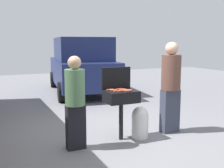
{
  "coord_description": "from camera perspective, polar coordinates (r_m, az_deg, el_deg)",
  "views": [
    {
      "loc": [
        -2.33,
        -4.54,
        1.82
      ],
      "look_at": [
        -0.05,
        0.38,
        1.0
      ],
      "focal_mm": 43.32,
      "sensor_mm": 36.0,
      "label": 1
    }
  ],
  "objects": [
    {
      "name": "hot_dog_0",
      "position": [
        5.1,
        2.24,
        -1.13
      ],
      "size": [
        0.13,
        0.03,
        0.03
      ],
      "primitive_type": "cylinder",
      "rotation": [
        0.0,
        1.57,
        0.05
      ],
      "color": "#C6593D",
      "rests_on": "bbq_grill"
    },
    {
      "name": "parked_minivan",
      "position": [
        10.03,
        -6.48,
        3.99
      ],
      "size": [
        2.52,
        4.62,
        2.02
      ],
      "rotation": [
        0.0,
        0.0,
        3.0
      ],
      "color": "navy",
      "rests_on": "ground"
    },
    {
      "name": "hot_dog_3",
      "position": [
        5.03,
        2.09,
        -1.25
      ],
      "size": [
        0.13,
        0.03,
        0.03
      ],
      "primitive_type": "cylinder",
      "rotation": [
        0.0,
        1.57,
        0.0
      ],
      "color": "#AD4228",
      "rests_on": "bbq_grill"
    },
    {
      "name": "person_right",
      "position": [
        5.58,
        12.29,
        -0.01
      ],
      "size": [
        0.39,
        0.39,
        1.85
      ],
      "rotation": [
        0.0,
        0.0,
        2.94
      ],
      "color": "#333847",
      "rests_on": "ground"
    },
    {
      "name": "hot_dog_1",
      "position": [
        4.95,
        3.36,
        -1.43
      ],
      "size": [
        0.13,
        0.03,
        0.03
      ],
      "primitive_type": "cylinder",
      "rotation": [
        0.0,
        1.57,
        0.03
      ],
      "color": "#C6593D",
      "rests_on": "bbq_grill"
    },
    {
      "name": "bbq_grill",
      "position": [
        5.06,
        1.94,
        -3.02
      ],
      "size": [
        0.6,
        0.44,
        0.95
      ],
      "color": "black",
      "rests_on": "ground"
    },
    {
      "name": "hot_dog_5",
      "position": [
        5.04,
        0.28,
        -1.24
      ],
      "size": [
        0.13,
        0.04,
        0.03
      ],
      "primitive_type": "cylinder",
      "rotation": [
        0.0,
        1.57,
        -0.1
      ],
      "color": "#B74C33",
      "rests_on": "bbq_grill"
    },
    {
      "name": "hot_dog_7",
      "position": [
        5.01,
        2.87,
        -1.29
      ],
      "size": [
        0.13,
        0.03,
        0.03
      ],
      "primitive_type": "cylinder",
      "rotation": [
        0.0,
        1.57,
        0.01
      ],
      "color": "#C6593D",
      "rests_on": "bbq_grill"
    },
    {
      "name": "hot_dog_4",
      "position": [
        5.06,
        -0.42,
        -1.2
      ],
      "size": [
        0.13,
        0.03,
        0.03
      ],
      "primitive_type": "cylinder",
      "rotation": [
        0.0,
        1.57,
        -0.03
      ],
      "color": "#C6593D",
      "rests_on": "bbq_grill"
    },
    {
      "name": "hot_dog_8",
      "position": [
        4.92,
        0.95,
        -1.47
      ],
      "size": [
        0.13,
        0.04,
        0.03
      ],
      "primitive_type": "cylinder",
      "rotation": [
        0.0,
        1.57,
        0.11
      ],
      "color": "#C6593D",
      "rests_on": "bbq_grill"
    },
    {
      "name": "ground_plane",
      "position": [
        5.42,
        2.25,
        -11.04
      ],
      "size": [
        24.0,
        24.0,
        0.0
      ],
      "primitive_type": "plane",
      "color": "slate"
    },
    {
      "name": "hot_dog_9",
      "position": [
        5.0,
        0.43,
        -1.31
      ],
      "size": [
        0.13,
        0.03,
        0.03
      ],
      "primitive_type": "cylinder",
      "rotation": [
        0.0,
        1.57,
        0.01
      ],
      "color": "#AD4228",
      "rests_on": "bbq_grill"
    },
    {
      "name": "propane_tank",
      "position": [
        5.29,
        5.94,
        -7.92
      ],
      "size": [
        0.32,
        0.32,
        0.62
      ],
      "color": "silver",
      "rests_on": "ground"
    },
    {
      "name": "hot_dog_10",
      "position": [
        4.93,
        1.98,
        -1.47
      ],
      "size": [
        0.13,
        0.04,
        0.03
      ],
      "primitive_type": "cylinder",
      "rotation": [
        0.0,
        1.57,
        0.09
      ],
      "color": "#AD4228",
      "rests_on": "bbq_grill"
    },
    {
      "name": "hot_dog_6",
      "position": [
        5.02,
        3.57,
        -1.29
      ],
      "size": [
        0.13,
        0.04,
        0.03
      ],
      "primitive_type": "cylinder",
      "rotation": [
        0.0,
        1.57,
        -0.09
      ],
      "color": "#B74C33",
      "rests_on": "bbq_grill"
    },
    {
      "name": "hot_dog_2",
      "position": [
        5.15,
        1.6,
        -1.02
      ],
      "size": [
        0.13,
        0.04,
        0.03
      ],
      "primitive_type": "cylinder",
      "rotation": [
        0.0,
        1.57,
        0.1
      ],
      "color": "#AD4228",
      "rests_on": "bbq_grill"
    },
    {
      "name": "grill_lid_open",
      "position": [
        5.19,
        0.87,
        1.26
      ],
      "size": [
        0.6,
        0.05,
        0.42
      ],
      "primitive_type": "cube",
      "color": "black",
      "rests_on": "bbq_grill"
    },
    {
      "name": "person_left",
      "position": [
        4.63,
        -7.78,
        -3.23
      ],
      "size": [
        0.34,
        0.34,
        1.61
      ],
      "rotation": [
        0.0,
        0.0,
        0.13
      ],
      "color": "black",
      "rests_on": "ground"
    }
  ]
}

